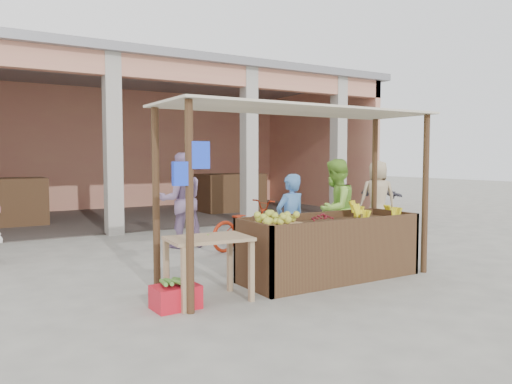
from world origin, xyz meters
TOP-DOWN VIEW (x-y plane):
  - ground at (0.00, 0.00)m, footprint 60.00×60.00m
  - market_building at (0.05, 8.93)m, footprint 14.40×6.40m
  - fruit_stall at (0.50, 0.00)m, footprint 2.60×0.95m
  - stall_awning at (-0.01, 0.06)m, footprint 4.09×1.35m
  - banana_heap at (1.33, -0.01)m, footprint 1.17×0.64m
  - melon_tray at (-0.43, -0.01)m, footprint 0.66×0.58m
  - berry_heap at (0.42, 0.05)m, footprint 0.45×0.37m
  - side_table at (-1.47, -0.14)m, footprint 1.01×0.71m
  - papaya_pile at (-1.47, -0.14)m, footprint 0.69×0.39m
  - red_crate at (-1.92, -0.20)m, footprint 0.53×0.39m
  - plantain_bundle at (-1.92, -0.20)m, footprint 0.38×0.27m
  - produce_sacks at (2.64, 5.36)m, footprint 0.84×0.78m
  - vendor_blue at (0.34, 0.74)m, footprint 0.64×0.50m
  - vendor_green at (1.40, 0.94)m, footprint 0.98×0.79m
  - motorcycle at (0.67, 2.63)m, footprint 1.02×1.89m
  - shopper_c at (4.12, 2.68)m, footprint 1.05×0.93m
  - shopper_d at (5.29, 3.84)m, footprint 0.65×1.42m
  - shopper_f at (-0.33, 3.40)m, footprint 1.05×0.72m

SIDE VIEW (x-z plane):
  - ground at x=0.00m, z-range 0.00..0.00m
  - red_crate at x=-1.92m, z-range 0.00..0.27m
  - plantain_bundle at x=-1.92m, z-range 0.27..0.34m
  - produce_sacks at x=2.64m, z-range 0.00..0.64m
  - fruit_stall at x=0.50m, z-range 0.00..0.80m
  - motorcycle at x=0.67m, z-range 0.00..0.94m
  - side_table at x=-1.47m, z-range 0.25..1.03m
  - shopper_d at x=5.29m, z-range 0.00..1.50m
  - vendor_blue at x=0.34m, z-range 0.00..1.57m
  - berry_heap at x=0.42m, z-range 0.80..0.94m
  - papaya_pile at x=-1.47m, z-range 0.78..0.98m
  - melon_tray at x=-0.43m, z-range 0.79..0.98m
  - vendor_green at x=1.40m, z-range 0.00..1.79m
  - banana_heap at x=1.33m, z-range 0.80..1.01m
  - shopper_c at x=4.12m, z-range 0.00..1.83m
  - shopper_f at x=-0.33m, z-range 0.00..1.98m
  - stall_awning at x=-0.01m, z-range 0.78..3.17m
  - market_building at x=0.05m, z-range 0.60..4.80m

